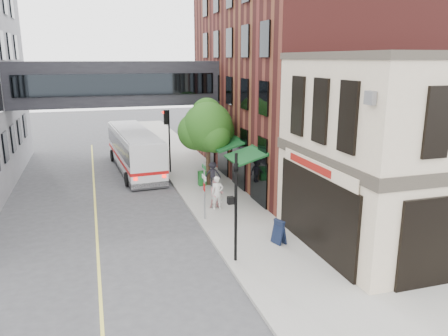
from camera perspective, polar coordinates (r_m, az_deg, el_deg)
ground at (r=16.61m, az=2.41°, el=-15.46°), size 120.00×120.00×0.00m
sidewalk_main at (r=29.57m, az=-2.93°, el=-1.81°), size 4.00×60.00×0.15m
corner_building at (r=21.23m, az=24.12°, el=2.07°), size 10.19×8.12×8.45m
brick_building at (r=32.24m, az=10.65°, el=11.76°), size 13.76×18.00×14.00m
skyway_bridge at (r=31.70m, az=-13.86°, el=10.68°), size 14.00×3.18×3.00m
traffic_signal_near at (r=17.26m, az=1.46°, el=-3.46°), size 0.44×0.22×4.60m
traffic_signal_far at (r=31.40m, az=-7.44°, el=5.12°), size 0.53×0.28×4.50m
street_sign_pole at (r=22.16m, az=-2.59°, el=-2.30°), size 0.08×0.75×3.00m
street_tree at (r=28.06m, az=-2.24°, el=5.35°), size 3.80×3.20×5.60m
lane_marking at (r=24.98m, az=-16.43°, el=-5.61°), size 0.12×40.00×0.01m
bus at (r=33.12m, az=-11.63°, el=2.49°), size 3.29×11.23×2.98m
pedestrian_a at (r=23.85m, az=-0.88°, el=-3.26°), size 0.69×0.48×1.83m
pedestrian_b at (r=24.03m, az=-1.01°, el=-3.41°), size 0.85×0.70×1.60m
pedestrian_c at (r=28.14m, az=-1.47°, el=-0.79°), size 1.15×0.84×1.60m
newspaper_box at (r=28.40m, az=-2.88°, el=-1.35°), size 0.49×0.44×0.94m
sandwich_board at (r=19.79m, az=7.20°, el=-8.24°), size 0.57×0.71×1.11m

